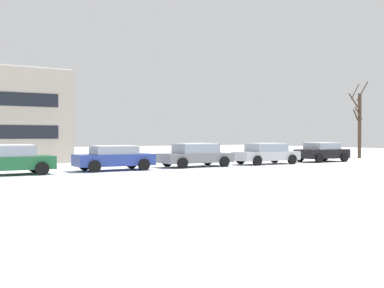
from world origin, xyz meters
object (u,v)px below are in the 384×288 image
parked_car_green (10,160)px  parked_car_silver (266,153)px  parked_car_black (322,152)px  parked_car_blue (114,158)px  parked_car_gray (196,155)px

parked_car_green → parked_car_silver: size_ratio=0.90×
parked_car_green → parked_car_black: bearing=0.2°
parked_car_silver → parked_car_blue: bearing=179.5°
parked_car_blue → parked_car_silver: 10.71m
parked_car_blue → parked_car_black: bearing=-0.0°
parked_car_blue → parked_car_silver: (10.71, -0.09, 0.01)m
parked_car_blue → parked_car_silver: size_ratio=0.94×
parked_car_silver → parked_car_green: bearing=179.9°
parked_car_green → parked_car_silver: (16.06, -0.02, -0.03)m
parked_car_blue → parked_car_black: size_ratio=1.10×
parked_car_blue → parked_car_gray: bearing=2.1°
parked_car_black → parked_car_gray: bearing=178.9°
parked_car_green → parked_car_gray: 10.71m
parked_car_gray → parked_car_silver: (5.35, -0.29, -0.01)m
parked_car_green → parked_car_gray: parked_car_green is taller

